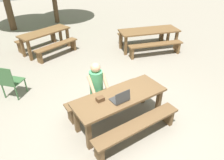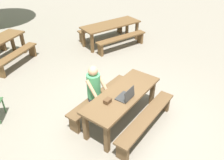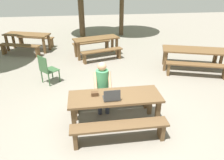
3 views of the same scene
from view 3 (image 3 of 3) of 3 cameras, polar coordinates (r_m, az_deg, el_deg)
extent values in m
plane|color=gray|center=(4.87, 0.76, -11.63)|extent=(30.00, 30.00, 0.00)
cube|color=brown|center=(4.48, 0.82, -4.54)|extent=(1.97, 0.72, 0.05)
cube|color=brown|center=(4.43, -10.26, -11.06)|extent=(0.09, 0.09, 0.68)
cube|color=brown|center=(4.67, 12.22, -9.12)|extent=(0.09, 0.09, 0.68)
cube|color=brown|center=(4.86, -10.14, -7.33)|extent=(0.09, 0.09, 0.68)
cube|color=brown|center=(5.07, 10.28, -5.77)|extent=(0.09, 0.09, 0.68)
cube|color=brown|center=(4.16, 2.09, -12.23)|extent=(1.93, 0.30, 0.05)
cube|color=brown|center=(4.26, -9.90, -15.34)|extent=(0.08, 0.24, 0.38)
cube|color=brown|center=(4.50, 13.22, -13.10)|extent=(0.08, 0.24, 0.38)
cube|color=brown|center=(5.14, -0.23, -3.99)|extent=(1.93, 0.30, 0.05)
cube|color=brown|center=(5.22, -9.72, -6.63)|extent=(0.08, 0.24, 0.38)
cube|color=brown|center=(5.42, 8.89, -5.25)|extent=(0.08, 0.24, 0.38)
cube|color=#2D2D2D|center=(4.37, -0.23, -4.86)|extent=(0.34, 0.24, 0.02)
cube|color=#2D2D2D|center=(4.19, 0.05, -4.32)|extent=(0.34, 0.05, 0.23)
cube|color=#0F1933|center=(4.20, 0.04, -4.26)|extent=(0.31, 0.04, 0.21)
cube|color=#4C331E|center=(4.47, -4.70, -3.72)|extent=(0.15, 0.11, 0.08)
cylinder|color=#333847|center=(5.06, -3.34, -7.11)|extent=(0.10, 0.10, 0.43)
cylinder|color=#333847|center=(5.07, -1.30, -6.96)|extent=(0.10, 0.10, 0.43)
cube|color=#333847|center=(5.01, -2.48, -4.05)|extent=(0.28, 0.28, 0.12)
cylinder|color=#3F8C59|center=(4.93, -2.65, -0.33)|extent=(0.29, 0.29, 0.56)
cylinder|color=tan|center=(4.82, -4.50, -0.58)|extent=(0.07, 0.32, 0.41)
cylinder|color=tan|center=(4.85, -0.60, -0.33)|extent=(0.07, 0.32, 0.41)
sphere|color=tan|center=(4.78, -2.74, 3.66)|extent=(0.21, 0.21, 0.21)
cube|color=#335933|center=(6.73, -16.51, 2.59)|extent=(0.62, 0.62, 0.02)
cube|color=#335933|center=(6.54, -18.28, 4.02)|extent=(0.31, 0.34, 0.48)
cylinder|color=#335933|center=(6.77, -14.06, 1.06)|extent=(0.04, 0.04, 0.40)
cylinder|color=#335933|center=(7.06, -15.91, 1.90)|extent=(0.04, 0.04, 0.40)
cylinder|color=#335933|center=(6.58, -16.68, -0.03)|extent=(0.04, 0.04, 0.40)
cylinder|color=#335933|center=(6.88, -18.47, 0.87)|extent=(0.04, 0.04, 0.40)
cube|color=brown|center=(8.69, -4.31, 11.18)|extent=(1.94, 1.13, 0.05)
cube|color=brown|center=(8.36, -8.98, 7.57)|extent=(0.11, 0.11, 0.72)
cube|color=brown|center=(8.90, 1.28, 9.03)|extent=(0.11, 0.11, 0.72)
cube|color=brown|center=(8.78, -9.80, 8.42)|extent=(0.11, 0.11, 0.72)
cube|color=brown|center=(9.29, 0.07, 9.79)|extent=(0.11, 0.11, 0.72)
cube|color=brown|center=(8.22, -2.71, 7.96)|extent=(1.67, 0.74, 0.05)
cube|color=brown|center=(8.07, -7.49, 5.77)|extent=(0.14, 0.25, 0.39)
cube|color=brown|center=(8.57, 1.86, 7.20)|extent=(0.14, 0.25, 0.39)
cube|color=brown|center=(9.35, -5.59, 10.14)|extent=(1.67, 0.74, 0.05)
cube|color=brown|center=(9.22, -9.83, 8.22)|extent=(0.14, 0.25, 0.39)
cube|color=brown|center=(9.66, -1.42, 9.42)|extent=(0.14, 0.25, 0.39)
cube|color=brown|center=(10.07, -22.14, 11.40)|extent=(2.08, 1.28, 0.05)
cube|color=brown|center=(10.47, -26.59, 8.91)|extent=(0.11, 0.11, 0.71)
cube|color=brown|center=(9.52, -17.94, 8.90)|extent=(0.11, 0.11, 0.71)
cube|color=brown|center=(10.84, -25.16, 9.71)|extent=(0.11, 0.11, 0.71)
cube|color=brown|center=(9.92, -16.68, 9.74)|extent=(0.11, 0.11, 0.71)
cube|color=brown|center=(9.62, -23.82, 8.62)|extent=(1.77, 0.86, 0.05)
cube|color=brown|center=(10.14, -27.29, 7.38)|extent=(0.15, 0.25, 0.41)
cube|color=brown|center=(9.27, -19.51, 7.25)|extent=(0.15, 0.25, 0.41)
cube|color=brown|center=(10.67, -20.07, 10.82)|extent=(1.77, 0.86, 0.05)
cube|color=brown|center=(11.14, -23.43, 9.63)|extent=(0.15, 0.25, 0.41)
cube|color=brown|center=(10.35, -16.07, 9.63)|extent=(0.15, 0.25, 0.41)
cube|color=brown|center=(7.87, 21.68, 7.55)|extent=(2.33, 1.44, 0.05)
cube|color=brown|center=(7.57, 14.19, 4.94)|extent=(0.11, 0.11, 0.69)
cube|color=brown|center=(8.12, 13.99, 6.43)|extent=(0.11, 0.11, 0.69)
cube|color=brown|center=(8.51, 27.52, 5.08)|extent=(0.11, 0.11, 0.69)
cube|color=brown|center=(7.37, 22.13, 3.90)|extent=(1.97, 0.90, 0.05)
cube|color=brown|center=(7.31, 15.05, 2.88)|extent=(0.15, 0.25, 0.41)
cube|color=brown|center=(8.55, 20.67, 7.10)|extent=(1.97, 0.90, 0.05)
cube|color=brown|center=(8.50, 14.53, 6.23)|extent=(0.15, 0.25, 0.41)
cube|color=brown|center=(8.83, 26.09, 5.10)|extent=(0.15, 0.25, 0.41)
cylinder|color=#4C3823|center=(11.81, -8.39, 18.59)|extent=(0.30, 0.30, 2.94)
cylinder|color=#4C3823|center=(12.02, 2.62, 18.42)|extent=(0.24, 0.24, 2.72)
camera|label=1|loc=(1.78, -66.17, 19.53)|focal=33.10mm
camera|label=2|loc=(3.15, -70.36, 20.11)|focal=36.41mm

